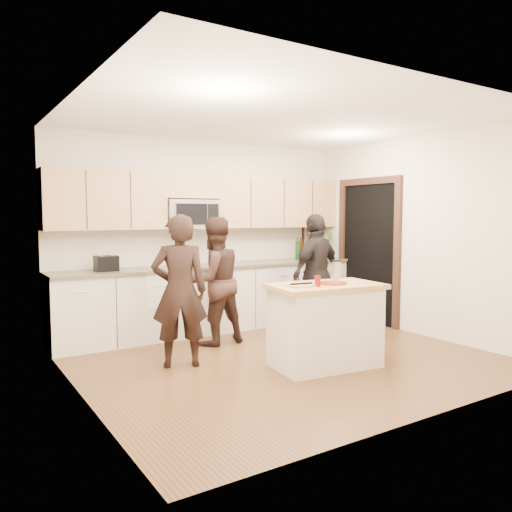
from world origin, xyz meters
TOP-DOWN VIEW (x-y plane):
  - floor at (0.00, 0.00)m, footprint 4.50×4.50m
  - room_shell at (0.00, 0.00)m, footprint 4.52×4.02m
  - back_cabinetry at (0.00, 1.69)m, footprint 4.50×0.66m
  - upper_cabinetry at (0.03, 1.83)m, footprint 4.50×0.33m
  - microwave at (-0.31, 1.80)m, footprint 0.76×0.41m
  - doorway at (2.23, 0.90)m, footprint 0.06×1.25m
  - framed_picture at (1.95, 1.98)m, footprint 0.30×0.03m
  - dish_towel at (-0.95, 1.50)m, footprint 0.34×0.60m
  - island at (0.20, -0.48)m, footprint 1.28×0.84m
  - red_plate at (0.27, -0.51)m, footprint 0.31×0.31m
  - box_grater at (0.29, -0.55)m, footprint 0.09×0.05m
  - drink_glass at (0.01, -0.58)m, footprint 0.06×0.06m
  - cutting_board at (-0.14, -0.50)m, footprint 0.28×0.21m
  - tongs at (-0.12, -0.47)m, footprint 0.26×0.06m
  - knife at (-0.20, -0.65)m, footprint 0.22×0.05m
  - toaster at (-1.53, 1.67)m, footprint 0.27×0.22m
  - bottle_cluster at (1.74, 1.69)m, footprint 0.71×0.38m
  - orchid at (2.10, 1.72)m, footprint 0.30×0.29m
  - woman_left at (-1.12, 0.36)m, footprint 0.70×0.58m
  - woman_center at (-0.37, 1.00)m, footprint 0.82×0.66m
  - woman_right at (1.11, 0.77)m, footprint 1.04×0.63m

SIDE VIEW (x-z plane):
  - floor at x=0.00m, z-range 0.00..0.00m
  - island at x=0.20m, z-range 0.00..0.90m
  - back_cabinetry at x=0.00m, z-range 0.00..0.94m
  - dish_towel at x=-0.95m, z-range 0.56..1.04m
  - woman_center at x=-0.37m, z-range 0.00..1.62m
  - woman_left at x=-1.12m, z-range 0.00..1.65m
  - woman_right at x=1.11m, z-range 0.00..1.66m
  - red_plate at x=0.27m, z-range 0.90..0.92m
  - cutting_board at x=-0.14m, z-range 0.90..0.92m
  - knife at x=-0.20m, z-range 0.92..0.92m
  - tongs at x=-0.12m, z-range 0.92..0.93m
  - drink_glass at x=0.01m, z-range 0.90..1.01m
  - toaster at x=-1.53m, z-range 0.94..1.14m
  - box_grater at x=0.29m, z-range 0.92..1.16m
  - bottle_cluster at x=1.74m, z-range 0.93..1.29m
  - orchid at x=2.10m, z-range 0.94..1.37m
  - doorway at x=2.23m, z-range 0.06..2.26m
  - framed_picture at x=1.95m, z-range 1.09..1.47m
  - microwave at x=-0.31m, z-range 1.45..1.85m
  - room_shell at x=0.00m, z-range 0.38..3.09m
  - upper_cabinetry at x=0.03m, z-range 1.47..2.22m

